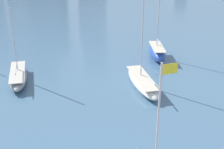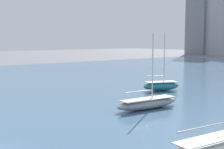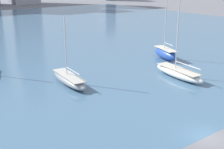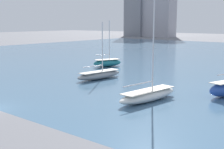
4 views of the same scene
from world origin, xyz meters
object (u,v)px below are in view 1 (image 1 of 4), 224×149
flag_pole (158,134)px  sailboat_gray (18,76)px  sailboat_white (142,82)px  sailboat_blue (157,52)px

flag_pole → sailboat_gray: 28.95m
flag_pole → sailboat_white: size_ratio=0.76×
sailboat_blue → sailboat_white: 12.22m
flag_pole → sailboat_white: 21.49m
sailboat_gray → sailboat_blue: sailboat_blue is taller
sailboat_blue → sailboat_white: bearing=-109.3°
flag_pole → sailboat_blue: (15.10, 29.10, -5.11)m
sailboat_white → flag_pole: bearing=-105.3°
sailboat_blue → sailboat_gray: bearing=-158.4°
flag_pole → sailboat_gray: bearing=106.6°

